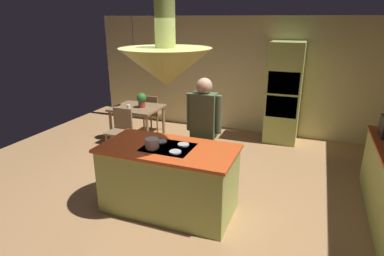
{
  "coord_description": "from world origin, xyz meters",
  "views": [
    {
      "loc": [
        1.68,
        -3.68,
        2.5
      ],
      "look_at": [
        0.1,
        0.4,
        1.0
      ],
      "focal_mm": 30.14,
      "sensor_mm": 36.0,
      "label": 1
    }
  ],
  "objects_px": {
    "person_at_island": "(204,127)",
    "potted_plant_on_table": "(142,99)",
    "dining_table": "(137,112)",
    "oven_tower": "(284,93)",
    "cup_on_table": "(129,107)",
    "chair_facing_island": "(121,128)",
    "kitchen_island": "(169,179)",
    "chair_by_back_wall": "(152,111)",
    "cooking_pot_on_cooktop": "(152,143)"
  },
  "relations": [
    {
      "from": "oven_tower",
      "to": "cup_on_table",
      "type": "relative_size",
      "value": 22.95
    },
    {
      "from": "kitchen_island",
      "to": "cooking_pot_on_cooktop",
      "type": "height_order",
      "value": "cooking_pot_on_cooktop"
    },
    {
      "from": "dining_table",
      "to": "cooking_pot_on_cooktop",
      "type": "distance_m",
      "value": 2.73
    },
    {
      "from": "chair_by_back_wall",
      "to": "potted_plant_on_table",
      "type": "height_order",
      "value": "potted_plant_on_table"
    },
    {
      "from": "dining_table",
      "to": "cup_on_table",
      "type": "height_order",
      "value": "cup_on_table"
    },
    {
      "from": "chair_facing_island",
      "to": "cooking_pot_on_cooktop",
      "type": "bearing_deg",
      "value": -45.91
    },
    {
      "from": "oven_tower",
      "to": "chair_by_back_wall",
      "type": "xyz_separation_m",
      "value": [
        -2.8,
        -0.5,
        -0.53
      ]
    },
    {
      "from": "chair_facing_island",
      "to": "cup_on_table",
      "type": "relative_size",
      "value": 9.67
    },
    {
      "from": "person_at_island",
      "to": "kitchen_island",
      "type": "bearing_deg",
      "value": -108.11
    },
    {
      "from": "dining_table",
      "to": "person_at_island",
      "type": "bearing_deg",
      "value": -35.43
    },
    {
      "from": "person_at_island",
      "to": "chair_facing_island",
      "type": "distance_m",
      "value": 2.13
    },
    {
      "from": "person_at_island",
      "to": "potted_plant_on_table",
      "type": "relative_size",
      "value": 5.71
    },
    {
      "from": "kitchen_island",
      "to": "person_at_island",
      "type": "bearing_deg",
      "value": 71.89
    },
    {
      "from": "oven_tower",
      "to": "cup_on_table",
      "type": "height_order",
      "value": "oven_tower"
    },
    {
      "from": "kitchen_island",
      "to": "cup_on_table",
      "type": "bearing_deg",
      "value": 133.06
    },
    {
      "from": "oven_tower",
      "to": "cup_on_table",
      "type": "xyz_separation_m",
      "value": [
        -2.87,
        -1.35,
        -0.23
      ]
    },
    {
      "from": "oven_tower",
      "to": "cooking_pot_on_cooktop",
      "type": "relative_size",
      "value": 11.47
    },
    {
      "from": "kitchen_island",
      "to": "oven_tower",
      "type": "height_order",
      "value": "oven_tower"
    },
    {
      "from": "potted_plant_on_table",
      "to": "cup_on_table",
      "type": "distance_m",
      "value": 0.31
    },
    {
      "from": "dining_table",
      "to": "cooking_pot_on_cooktop",
      "type": "relative_size",
      "value": 5.35
    },
    {
      "from": "dining_table",
      "to": "person_at_island",
      "type": "height_order",
      "value": "person_at_island"
    },
    {
      "from": "oven_tower",
      "to": "potted_plant_on_table",
      "type": "distance_m",
      "value": 2.92
    },
    {
      "from": "cup_on_table",
      "to": "cooking_pot_on_cooktop",
      "type": "bearing_deg",
      "value": -51.51
    },
    {
      "from": "dining_table",
      "to": "chair_facing_island",
      "type": "distance_m",
      "value": 0.66
    },
    {
      "from": "person_at_island",
      "to": "chair_facing_island",
      "type": "height_order",
      "value": "person_at_island"
    },
    {
      "from": "dining_table",
      "to": "cup_on_table",
      "type": "bearing_deg",
      "value": -107.55
    },
    {
      "from": "person_at_island",
      "to": "chair_by_back_wall",
      "type": "bearing_deg",
      "value": 133.82
    },
    {
      "from": "cup_on_table",
      "to": "dining_table",
      "type": "bearing_deg",
      "value": 72.45
    },
    {
      "from": "chair_facing_island",
      "to": "chair_by_back_wall",
      "type": "distance_m",
      "value": 1.28
    },
    {
      "from": "kitchen_island",
      "to": "person_at_island",
      "type": "distance_m",
      "value": 0.92
    },
    {
      "from": "oven_tower",
      "to": "dining_table",
      "type": "height_order",
      "value": "oven_tower"
    },
    {
      "from": "person_at_island",
      "to": "dining_table",
      "type": "bearing_deg",
      "value": 144.57
    },
    {
      "from": "potted_plant_on_table",
      "to": "cup_on_table",
      "type": "xyz_separation_m",
      "value": [
        -0.18,
        -0.22,
        -0.12
      ]
    },
    {
      "from": "chair_by_back_wall",
      "to": "cooking_pot_on_cooktop",
      "type": "distance_m",
      "value": 3.29
    },
    {
      "from": "kitchen_island",
      "to": "chair_by_back_wall",
      "type": "height_order",
      "value": "kitchen_island"
    },
    {
      "from": "dining_table",
      "to": "chair_by_back_wall",
      "type": "distance_m",
      "value": 0.66
    },
    {
      "from": "dining_table",
      "to": "person_at_island",
      "type": "distance_m",
      "value": 2.4
    },
    {
      "from": "person_at_island",
      "to": "cooking_pot_on_cooktop",
      "type": "bearing_deg",
      "value": -114.93
    },
    {
      "from": "dining_table",
      "to": "kitchen_island",
      "type": "bearing_deg",
      "value": -51.01
    },
    {
      "from": "kitchen_island",
      "to": "chair_facing_island",
      "type": "bearing_deg",
      "value": 139.35
    },
    {
      "from": "cooking_pot_on_cooktop",
      "to": "chair_facing_island",
      "type": "bearing_deg",
      "value": 134.09
    },
    {
      "from": "chair_by_back_wall",
      "to": "kitchen_island",
      "type": "bearing_deg",
      "value": 121.81
    },
    {
      "from": "potted_plant_on_table",
      "to": "cup_on_table",
      "type": "height_order",
      "value": "potted_plant_on_table"
    },
    {
      "from": "oven_tower",
      "to": "kitchen_island",
      "type": "bearing_deg",
      "value": -108.74
    },
    {
      "from": "oven_tower",
      "to": "person_at_island",
      "type": "bearing_deg",
      "value": -108.92
    },
    {
      "from": "person_at_island",
      "to": "chair_facing_island",
      "type": "relative_size",
      "value": 1.97
    },
    {
      "from": "dining_table",
      "to": "potted_plant_on_table",
      "type": "distance_m",
      "value": 0.3
    },
    {
      "from": "kitchen_island",
      "to": "chair_by_back_wall",
      "type": "xyz_separation_m",
      "value": [
        -1.7,
        2.74,
        0.04
      ]
    },
    {
      "from": "kitchen_island",
      "to": "cup_on_table",
      "type": "xyz_separation_m",
      "value": [
        -1.77,
        1.89,
        0.34
      ]
    },
    {
      "from": "person_at_island",
      "to": "potted_plant_on_table",
      "type": "xyz_separation_m",
      "value": [
        -1.82,
        1.39,
        -0.06
      ]
    }
  ]
}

